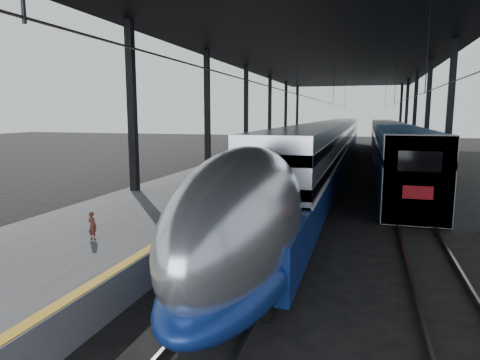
% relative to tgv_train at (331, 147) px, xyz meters
% --- Properties ---
extents(ground, '(160.00, 160.00, 0.00)m').
position_rel_tgv_train_xyz_m(ground, '(-2.00, -24.38, -1.87)').
color(ground, black).
rests_on(ground, ground).
extents(platform, '(6.00, 80.00, 1.00)m').
position_rel_tgv_train_xyz_m(platform, '(-5.50, -4.38, -1.37)').
color(platform, '#4C4C4F').
rests_on(platform, ground).
extents(yellow_strip, '(0.30, 80.00, 0.01)m').
position_rel_tgv_train_xyz_m(yellow_strip, '(-2.70, -4.38, -0.87)').
color(yellow_strip, gold).
rests_on(yellow_strip, platform).
extents(rails, '(6.52, 80.00, 0.16)m').
position_rel_tgv_train_xyz_m(rails, '(2.50, -4.38, -1.79)').
color(rails, slate).
rests_on(rails, ground).
extents(canopy, '(18.00, 75.00, 9.47)m').
position_rel_tgv_train_xyz_m(canopy, '(-0.10, -4.38, 7.24)').
color(canopy, black).
rests_on(canopy, ground).
extents(tgv_train, '(2.80, 65.20, 4.01)m').
position_rel_tgv_train_xyz_m(tgv_train, '(0.00, 0.00, 0.00)').
color(tgv_train, '#B5B7BC').
rests_on(tgv_train, ground).
extents(second_train, '(2.79, 56.05, 3.84)m').
position_rel_tgv_train_xyz_m(second_train, '(5.00, 8.15, 0.07)').
color(second_train, navy).
rests_on(second_train, ground).
extents(child, '(0.34, 0.26, 0.83)m').
position_rel_tgv_train_xyz_m(child, '(-4.73, -27.08, -0.46)').
color(child, '#4C2319').
rests_on(child, platform).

